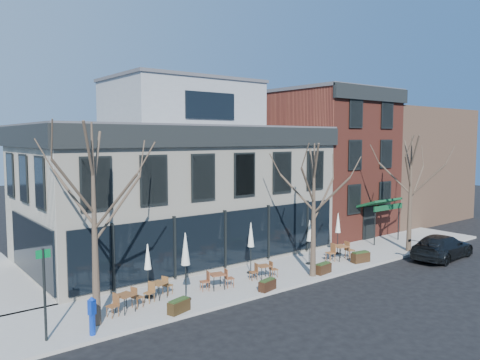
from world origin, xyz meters
TOP-DOWN VIEW (x-y plane):
  - ground at (0.00, 0.00)m, footprint 120.00×120.00m
  - sidewalk_front at (3.25, -2.15)m, footprint 33.50×4.70m
  - corner_building at (0.07, 5.07)m, footprint 18.39×10.39m
  - red_brick_building at (13.00, 4.98)m, footprint 8.20×11.78m
  - bg_building at (23.00, 6.00)m, footprint 12.00×12.00m
  - tree_corner at (-8.49, -3.20)m, footprint 3.93×3.98m
  - tree_mid at (3.01, -3.90)m, footprint 3.50×3.55m
  - tree_right at (12.01, -3.90)m, footprint 3.72×3.77m
  - sign_pole at (-10.50, -3.50)m, footprint 0.50×0.10m
  - parked_sedan at (12.33, -5.99)m, footprint 5.35×2.50m
  - call_box at (-9.00, -4.05)m, footprint 0.31×0.29m
  - cafe_set_0 at (-7.06, -2.65)m, footprint 1.83×0.91m
  - cafe_set_1 at (-5.14, -1.98)m, footprint 1.74×1.01m
  - cafe_set_2 at (-2.26, -2.55)m, footprint 1.79×0.84m
  - cafe_set_3 at (0.62, -2.66)m, footprint 1.66×0.77m
  - cafe_set_4 at (6.71, -2.65)m, footprint 2.05×0.92m
  - umbrella_0 at (-5.44, -1.55)m, footprint 0.40×0.40m
  - umbrella_1 at (-4.27, -2.93)m, footprint 0.49×0.49m
  - umbrella_2 at (0.73, -1.46)m, footprint 0.44×0.44m
  - umbrella_3 at (4.58, -2.14)m, footprint 0.41×0.41m
  - umbrella_4 at (7.72, -1.59)m, footprint 0.42×0.42m
  - planter_0 at (-5.30, -4.06)m, footprint 1.10×0.68m
  - planter_1 at (-0.47, -4.20)m, footprint 1.04×0.60m
  - planter_2 at (3.78, -3.94)m, footprint 1.08×0.55m
  - planter_3 at (7.25, -3.74)m, footprint 1.20×0.63m

SIDE VIEW (x-z plane):
  - ground at x=0.00m, z-range 0.00..0.00m
  - sidewalk_front at x=3.25m, z-range 0.00..0.15m
  - planter_1 at x=-0.47m, z-range 0.15..0.69m
  - planter_0 at x=-5.30m, z-range 0.15..0.72m
  - planter_2 at x=3.78m, z-range 0.15..0.73m
  - planter_3 at x=7.25m, z-range 0.15..0.79m
  - cafe_set_3 at x=0.62m, z-range 0.16..1.02m
  - cafe_set_1 at x=-5.14m, z-range 0.16..1.06m
  - cafe_set_2 at x=-2.26m, z-range 0.16..1.08m
  - cafe_set_0 at x=-7.06m, z-range 0.16..1.10m
  - cafe_set_4 at x=6.71m, z-range 0.16..1.22m
  - parked_sedan at x=12.33m, z-range 0.00..1.51m
  - call_box at x=-9.00m, z-range 0.19..1.66m
  - umbrella_0 at x=-5.44m, z-range 0.66..3.16m
  - umbrella_3 at x=4.58m, z-range 0.68..3.27m
  - umbrella_4 at x=7.72m, z-range 0.69..3.30m
  - sign_pole at x=-10.50m, z-range 0.37..3.77m
  - umbrella_2 at x=0.73m, z-range 0.72..3.49m
  - umbrella_1 at x=-4.27m, z-range 0.78..3.87m
  - tree_mid at x=3.01m, z-range 0.27..7.31m
  - tree_right at x=12.01m, z-range 0.28..7.76m
  - tree_corner at x=-8.49m, z-range 0.29..8.21m
  - corner_building at x=0.07m, z-range -0.83..10.27m
  - bg_building at x=23.00m, z-range 0.00..10.00m
  - red_brick_building at x=13.00m, z-range 0.05..11.22m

